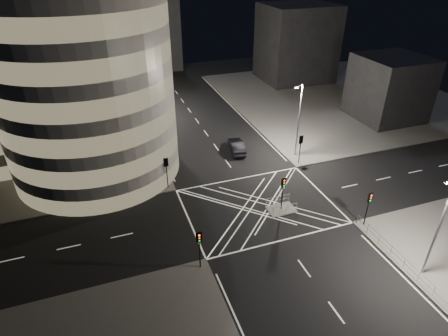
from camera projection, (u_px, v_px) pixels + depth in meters
name	position (u px, v px, depth m)	size (l,w,h in m)	color
ground	(259.00, 206.00, 41.75)	(120.00, 120.00, 0.00)	black
sidewalk_far_left	(5.00, 142.00, 55.26)	(42.00, 42.00, 0.15)	#55524F
sidewalk_far_right	(339.00, 96.00, 71.91)	(42.00, 42.00, 0.15)	#55524F
central_island	(281.00, 209.00, 41.07)	(3.00, 2.00, 0.15)	slate
office_tower_curved	(40.00, 66.00, 44.51)	(30.00, 29.00, 27.20)	gray
office_block_rear	(43.00, 40.00, 63.76)	(24.00, 16.00, 22.00)	gray
building_right_far	(296.00, 43.00, 77.71)	(14.00, 12.00, 15.00)	black
building_right_near	(389.00, 88.00, 60.69)	(10.00, 10.00, 10.00)	black
building_far_end	(137.00, 30.00, 82.99)	(18.00, 8.00, 18.00)	black
tree_a	(147.00, 146.00, 43.53)	(4.15, 4.15, 7.13)	black
tree_b	(139.00, 130.00, 48.63)	(4.14, 4.14, 6.65)	black
tree_c	(132.00, 108.00, 53.13)	(4.06, 4.06, 7.33)	black
tree_d	(127.00, 94.00, 57.98)	(5.16, 5.16, 7.98)	black
tree_e	(124.00, 91.00, 63.51)	(3.72, 3.72, 5.83)	black
traffic_signal_fl	(166.00, 168.00, 43.24)	(0.55, 0.22, 4.00)	black
traffic_signal_nl	(199.00, 243.00, 32.22)	(0.55, 0.22, 4.00)	black
traffic_signal_fr	(301.00, 144.00, 48.29)	(0.55, 0.22, 4.00)	black
traffic_signal_nr	(369.00, 203.00, 37.28)	(0.55, 0.22, 4.00)	black
traffic_signal_island	(283.00, 188.00, 39.62)	(0.55, 0.22, 4.00)	black
street_lamp_left_near	(151.00, 130.00, 45.93)	(1.25, 0.25, 10.00)	slate
street_lamp_left_far	(131.00, 85.00, 60.51)	(1.25, 0.25, 10.00)	slate
street_lamp_right_far	(299.00, 119.00, 48.92)	(1.25, 0.25, 10.00)	slate
street_lamp_right_near	(439.00, 225.00, 30.28)	(1.25, 0.25, 10.00)	slate
railing_near_right	(397.00, 257.00, 33.93)	(0.06, 11.70, 1.10)	slate
railing_island_south	(285.00, 209.00, 40.02)	(2.80, 0.06, 1.10)	slate
railing_island_north	(278.00, 200.00, 41.48)	(2.80, 0.06, 1.10)	slate
sedan	(236.00, 146.00, 52.36)	(1.80, 5.15, 1.70)	black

